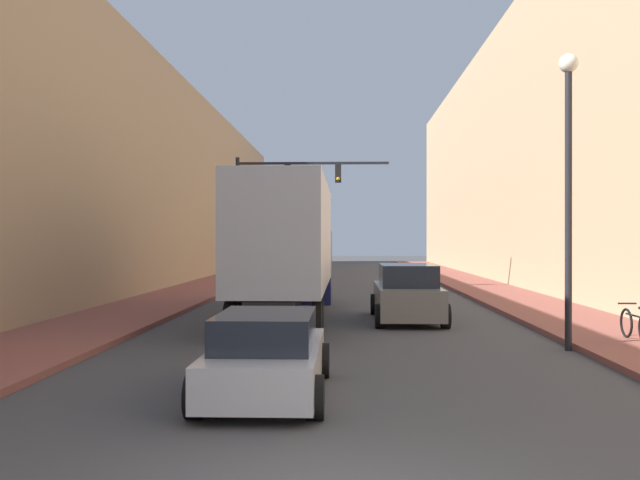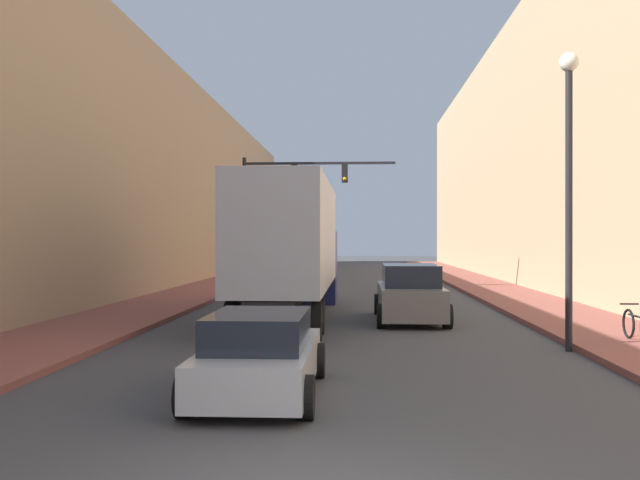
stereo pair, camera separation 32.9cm
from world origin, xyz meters
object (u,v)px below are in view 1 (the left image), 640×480
at_px(semi_truck, 290,243).
at_px(suv_car, 407,294).
at_px(street_lamp, 568,160).
at_px(parked_bicycle, 636,325).
at_px(sedan_car, 267,356).
at_px(traffic_signal_gantry, 274,198).

bearing_deg(semi_truck, suv_car, -10.60).
bearing_deg(street_lamp, parked_bicycle, 17.97).
distance_m(sedan_car, traffic_signal_gantry, 23.98).
bearing_deg(parked_bicycle, sedan_car, -145.93).
height_order(semi_truck, traffic_signal_gantry, traffic_signal_gantry).
relative_size(semi_truck, suv_car, 2.61).
height_order(traffic_signal_gantry, parked_bicycle, traffic_signal_gantry).
relative_size(sedan_car, street_lamp, 0.64).
distance_m(semi_truck, suv_car, 4.11).
bearing_deg(parked_bicycle, suv_car, 133.53).
xyz_separation_m(sedan_car, traffic_signal_gantry, (-2.27, 23.54, 3.96)).
xyz_separation_m(sedan_car, parked_bicycle, (8.14, 5.50, -0.12)).
xyz_separation_m(suv_car, parked_bicycle, (4.94, -5.20, -0.30)).
relative_size(semi_truck, sedan_car, 2.96).
height_order(suv_car, street_lamp, street_lamp).
relative_size(traffic_signal_gantry, street_lamp, 1.11).
bearing_deg(semi_truck, street_lamp, -43.03).
relative_size(semi_truck, parked_bicycle, 7.09).
distance_m(suv_car, street_lamp, 7.48).
xyz_separation_m(semi_truck, street_lamp, (6.93, -6.47, 1.95)).
bearing_deg(semi_truck, sedan_car, -87.30).
bearing_deg(traffic_signal_gantry, sedan_car, -84.49).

